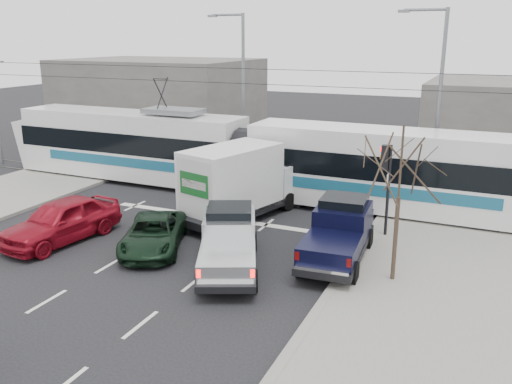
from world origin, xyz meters
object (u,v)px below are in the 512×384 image
at_px(red_car, 61,220).
at_px(green_car, 153,234).
at_px(street_lamp_near, 436,91).
at_px(street_lamp_far, 241,81).
at_px(bare_tree, 401,169).
at_px(navy_pickup, 339,231).
at_px(tram, 247,156).
at_px(traffic_signal, 386,170).
at_px(silver_pickup, 229,239).
at_px(box_truck, 240,183).

bearing_deg(red_car, green_car, 18.46).
xyz_separation_m(street_lamp_near, street_lamp_far, (-11.50, 2.00, 0.00)).
bearing_deg(bare_tree, navy_pickup, 150.53).
bearing_deg(street_lamp_near, green_car, -124.71).
distance_m(tram, navy_pickup, 9.00).
height_order(street_lamp_far, green_car, street_lamp_far).
distance_m(traffic_signal, silver_pickup, 6.75).
height_order(street_lamp_near, street_lamp_far, same).
distance_m(bare_tree, box_truck, 8.60).
distance_m(tram, green_car, 8.20).
relative_size(bare_tree, green_car, 1.14).
relative_size(street_lamp_far, red_car, 1.83).
relative_size(box_truck, navy_pickup, 1.31).
distance_m(navy_pickup, green_car, 6.86).
relative_size(street_lamp_near, green_car, 2.05).
distance_m(traffic_signal, street_lamp_near, 7.91).
xyz_separation_m(box_truck, navy_pickup, (5.19, -2.77, -0.54)).
height_order(box_truck, red_car, box_truck).
xyz_separation_m(bare_tree, navy_pickup, (-2.12, 1.20, -2.74)).
bearing_deg(red_car, tram, 73.87).
height_order(traffic_signal, red_car, traffic_signal).
xyz_separation_m(traffic_signal, green_car, (-7.58, -4.66, -2.13)).
xyz_separation_m(tram, box_truck, (1.25, -3.45, -0.38)).
relative_size(bare_tree, traffic_signal, 1.39).
bearing_deg(navy_pickup, traffic_signal, 66.29).
distance_m(street_lamp_far, navy_pickup, 16.16).
relative_size(bare_tree, red_car, 1.02).
bearing_deg(navy_pickup, tram, 131.82).
relative_size(traffic_signal, street_lamp_far, 0.40).
bearing_deg(bare_tree, traffic_signal, 105.76).
height_order(street_lamp_far, red_car, street_lamp_far).
bearing_deg(navy_pickup, street_lamp_far, 124.02).
bearing_deg(green_car, navy_pickup, -7.91).
height_order(navy_pickup, red_car, navy_pickup).
height_order(box_truck, navy_pickup, box_truck).
xyz_separation_m(tram, red_car, (-3.90, -8.79, -1.14)).
xyz_separation_m(silver_pickup, red_car, (-7.00, -0.50, -0.12)).
height_order(street_lamp_near, navy_pickup, street_lamp_near).
xyz_separation_m(navy_pickup, green_car, (-6.59, -1.86, -0.44)).
distance_m(street_lamp_near, navy_pickup, 11.22).
height_order(traffic_signal, tram, tram).
xyz_separation_m(bare_tree, green_car, (-8.71, -0.66, -3.18)).
xyz_separation_m(silver_pickup, navy_pickup, (3.33, 2.06, 0.09)).
distance_m(bare_tree, red_car, 12.88).
xyz_separation_m(box_truck, red_car, (-5.15, -5.34, -0.76)).
bearing_deg(bare_tree, street_lamp_near, 91.42).
bearing_deg(traffic_signal, red_car, -154.65).
height_order(street_lamp_far, navy_pickup, street_lamp_far).
distance_m(box_truck, navy_pickup, 5.90).
bearing_deg(street_lamp_far, tram, -62.02).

